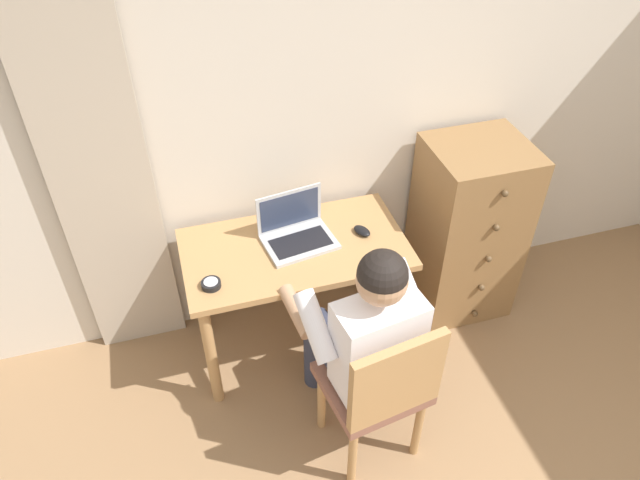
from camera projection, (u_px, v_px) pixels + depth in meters
The scene contains 9 objects.
wall_back at pixel (352, 103), 2.92m from camera, with size 4.80×0.05×2.50m, color beige.
curtain_panel at pixel (100, 175), 2.70m from camera, with size 0.45×0.03×2.21m, color #BCAD99.
desk at pixel (295, 264), 2.99m from camera, with size 1.10×0.60×0.72m.
dresser at pixel (466, 230), 3.31m from camera, with size 0.51×0.50×1.06m.
chair at pixel (380, 387), 2.55m from camera, with size 0.48×0.46×0.89m.
person_seated at pixel (363, 330), 2.56m from camera, with size 0.59×0.62×1.21m.
laptop at pixel (296, 231), 2.92m from camera, with size 0.37×0.30×0.24m.
computer_mouse at pixel (362, 231), 2.98m from camera, with size 0.06×0.10×0.03m, color black.
desk_clock at pixel (211, 284), 2.69m from camera, with size 0.09×0.09×0.03m.
Camera 1 is at (-0.91, -0.31, 2.64)m, focal length 33.38 mm.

